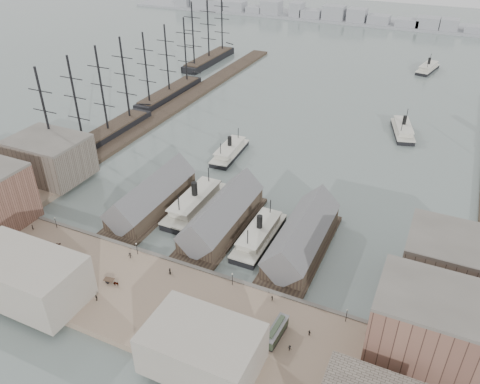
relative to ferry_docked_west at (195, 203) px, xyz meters
The scene contains 38 objects.
ground 26.28m from the ferry_docked_west, 60.20° to the right, with size 900.00×900.00×0.00m, color #586562.
quay 44.66m from the ferry_docked_west, 73.07° to the right, with size 180.00×30.00×2.00m, color #826C58.
seawall 30.81m from the ferry_docked_west, 65.02° to the right, with size 180.00×1.20×2.30m, color #59544C.
west_wharf 94.89m from the ferry_docked_west, 125.43° to the left, with size 10.00×220.00×1.60m, color #2D231C.
ferry_shed_west 14.40m from the ferry_docked_west, 155.88° to the right, with size 14.00×42.00×12.60m.
ferry_shed_center 14.40m from the ferry_docked_west, 24.12° to the right, with size 14.00×42.00×12.60m.
ferry_shed_east 39.49m from the ferry_docked_west, ahead, with size 14.00×42.00×12.60m.
warehouse_west_back 57.56m from the ferry_docked_west, behind, with size 26.00×20.00×14.00m, color #60564C.
warehouse_east_front 86.75m from the ferry_docked_west, 23.71° to the right, with size 30.00×18.00×19.00m, color brown.
warehouse_east_back 81.66m from the ferry_docked_west, ahead, with size 28.00×20.00×15.00m, color #60564C.
street_bldg_center 64.04m from the ferry_docked_west, 58.90° to the right, with size 24.00×16.00×10.00m, color gray.
street_bldg_west 57.54m from the ferry_docked_west, 107.26° to the right, with size 30.00×16.00×12.00m, color gray.
lamp_post_far_w 43.71m from the ferry_docked_west, 137.14° to the right, with size 0.44×0.44×3.92m.
lamp_post_near_w 29.85m from the ferry_docked_west, 93.85° to the right, with size 0.44×0.44×3.92m.
lamp_post_near_e 40.87m from the ferry_docked_west, 46.69° to the right, with size 0.44×0.44×3.92m.
lamp_post_far_e 65.20m from the ferry_docked_west, 27.12° to the right, with size 0.44×0.44×3.92m.
far_shore 311.64m from the ferry_docked_west, 87.99° to the left, with size 500.00×40.00×15.72m.
ferry_docked_west is the anchor object (origin of this frame).
ferry_docked_east 26.91m from the ferry_docked_west, 14.93° to the right, with size 8.05×26.85×9.59m.
ferry_open_near 40.61m from the ferry_docked_west, 99.58° to the left, with size 9.04×25.44×8.94m.
ferry_open_mid 105.81m from the ferry_docked_west, 59.67° to the left, with size 14.17×26.35×9.02m.
ferry_open_far 199.62m from the ferry_docked_west, 74.48° to the left, with size 12.19×25.58×8.78m.
sailing_ship_near 67.04m from the ferry_docked_west, 157.72° to the left, with size 9.69×66.72×39.82m.
sailing_ship_mid 109.49m from the ferry_docked_west, 126.67° to the left, with size 9.03×52.17×37.12m.
sailing_ship_far 170.15m from the ferry_docked_west, 116.58° to the left, with size 9.72×54.00×39.96m.
tram 60.83m from the ferry_docked_west, 42.74° to the right, with size 3.02×9.51×3.34m.
horse_cart_left 44.83m from the ferry_docked_west, 124.19° to the right, with size 4.66×3.67×1.61m.
horse_cart_center 42.82m from the ferry_docked_west, 90.20° to the right, with size 4.91×1.87×1.51m.
horse_cart_right 47.87m from the ferry_docked_west, 62.48° to the right, with size 4.73×2.53×1.43m.
pedestrian_0 50.62m from the ferry_docked_west, 138.47° to the right, with size 0.65×0.47×1.77m, color black.
pedestrian_1 50.44m from the ferry_docked_west, 121.59° to the right, with size 0.80×0.62×1.64m, color black.
pedestrian_2 32.15m from the ferry_docked_west, 94.97° to the right, with size 1.17×0.67×1.81m, color black.
pedestrian_3 49.15m from the ferry_docked_west, 90.65° to the right, with size 1.05×0.44×1.79m, color black.
pedestrian_4 34.67m from the ferry_docked_west, 71.70° to the right, with size 0.89×0.58×1.82m, color black.
pedestrian_5 49.68m from the ferry_docked_west, 59.80° to the right, with size 0.60×0.44×1.64m, color black.
pedestrian_6 50.00m from the ferry_docked_west, 37.88° to the right, with size 0.77×0.60×1.59m, color black.
pedestrian_7 65.35m from the ferry_docked_west, 41.73° to the right, with size 1.05×0.61×1.63m, color black.
pedestrian_8 63.56m from the ferry_docked_west, 36.02° to the right, with size 0.94×0.39×1.60m, color black.
Camera 1 is at (55.33, -89.12, 86.84)m, focal length 35.00 mm.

